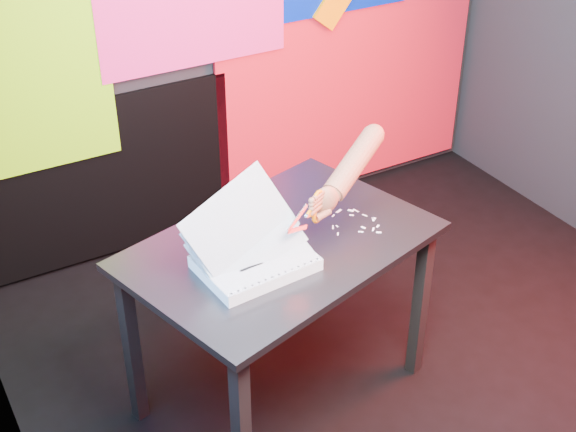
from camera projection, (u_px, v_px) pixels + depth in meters
room at (436, 81)px, 2.69m from camera, size 3.01×3.01×2.71m
backdrop at (253, 51)px, 3.99m from camera, size 2.88×0.05×2.08m
work_table at (281, 265)px, 2.99m from camera, size 1.26×1.00×0.75m
printout_stack at (254, 260)px, 2.79m from camera, size 0.46×0.31×0.36m
scissors at (316, 209)px, 2.86m from camera, size 0.21×0.11×0.13m
hand_forearm at (349, 169)px, 3.00m from camera, size 0.44×0.26×0.21m
paper_clippings at (354, 220)px, 3.06m from camera, size 0.22×0.22×0.00m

